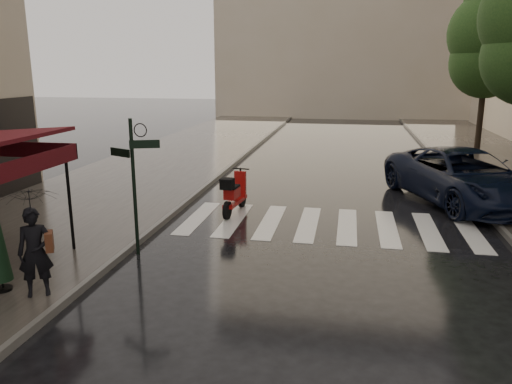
% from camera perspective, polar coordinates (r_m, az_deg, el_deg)
% --- Properties ---
extents(ground, '(120.00, 120.00, 0.00)m').
position_cam_1_polar(ground, '(8.89, -13.95, -14.27)').
color(ground, black).
rests_on(ground, ground).
extents(sidewalk_near, '(6.00, 60.00, 0.12)m').
position_cam_1_polar(sidewalk_near, '(21.06, -11.77, 2.51)').
color(sidewalk_near, '#38332D').
rests_on(sidewalk_near, ground).
extents(curb_near, '(0.12, 60.00, 0.16)m').
position_cam_1_polar(curb_near, '(20.11, -3.70, 2.28)').
color(curb_near, '#595651').
rests_on(curb_near, ground).
extents(curb_far, '(0.12, 60.00, 0.16)m').
position_cam_1_polar(curb_far, '(19.91, 21.98, 1.16)').
color(curb_far, '#595651').
rests_on(curb_far, ground).
extents(crosswalk, '(7.85, 3.20, 0.01)m').
position_cam_1_polar(crosswalk, '(13.72, 8.19, -3.72)').
color(crosswalk, silver).
rests_on(crosswalk, ground).
extents(signpost, '(1.17, 0.29, 3.10)m').
position_cam_1_polar(signpost, '(11.33, -13.79, 1.78)').
color(signpost, black).
rests_on(signpost, ground).
extents(tree_far, '(3.80, 3.80, 8.16)m').
position_cam_1_polar(tree_far, '(26.85, 25.05, 15.54)').
color(tree_far, black).
rests_on(tree_far, sidewalk_far).
extents(pedestrian_with_umbrella, '(1.33, 1.34, 2.44)m').
position_cam_1_polar(pedestrian_with_umbrella, '(9.60, -24.36, -1.81)').
color(pedestrian_with_umbrella, black).
rests_on(pedestrian_with_umbrella, sidewalk_near).
extents(scooter, '(0.57, 1.86, 1.22)m').
position_cam_1_polar(scooter, '(14.51, -2.52, -0.31)').
color(scooter, black).
rests_on(scooter, ground).
extents(parked_car, '(4.82, 6.67, 1.69)m').
position_cam_1_polar(parked_car, '(16.88, 22.57, 1.62)').
color(parked_car, black).
rests_on(parked_car, ground).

